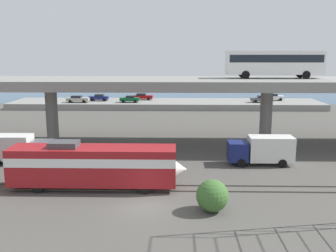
{
  "coord_description": "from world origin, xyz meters",
  "views": [
    {
      "loc": [
        2.37,
        -27.56,
        11.66
      ],
      "look_at": [
        1.32,
        16.56,
        3.15
      ],
      "focal_mm": 40.67,
      "sensor_mm": 36.0,
      "label": 1
    }
  ],
  "objects_px": {
    "service_truck_east": "(18,148)",
    "parked_car_3": "(142,96)",
    "parked_car_1": "(273,97)",
    "parked_car_2": "(262,99)",
    "parked_car_0": "(78,99)",
    "transit_bus_on_overpass": "(274,62)",
    "train_locomotive": "(101,164)",
    "parked_car_4": "(99,97)",
    "parked_car_5": "(130,99)",
    "service_truck_west": "(262,149)"
  },
  "relations": [
    {
      "from": "service_truck_east",
      "to": "parked_car_3",
      "type": "height_order",
      "value": "service_truck_east"
    },
    {
      "from": "parked_car_1",
      "to": "parked_car_2",
      "type": "relative_size",
      "value": 0.97
    },
    {
      "from": "parked_car_3",
      "to": "parked_car_0",
      "type": "bearing_deg",
      "value": -159.54
    },
    {
      "from": "service_truck_east",
      "to": "parked_car_1",
      "type": "relative_size",
      "value": 1.55
    },
    {
      "from": "parked_car_0",
      "to": "parked_car_1",
      "type": "xyz_separation_m",
      "value": [
        42.41,
        4.55,
        -0.0
      ]
    },
    {
      "from": "service_truck_east",
      "to": "parked_car_2",
      "type": "height_order",
      "value": "service_truck_east"
    },
    {
      "from": "transit_bus_on_overpass",
      "to": "train_locomotive",
      "type": "bearing_deg",
      "value": -137.44
    },
    {
      "from": "parked_car_0",
      "to": "parked_car_3",
      "type": "xyz_separation_m",
      "value": [
        13.29,
        4.96,
        -0.0
      ]
    },
    {
      "from": "train_locomotive",
      "to": "parked_car_4",
      "type": "xyz_separation_m",
      "value": [
        -10.61,
        51.07,
        -0.13
      ]
    },
    {
      "from": "train_locomotive",
      "to": "service_truck_east",
      "type": "bearing_deg",
      "value": 144.21
    },
    {
      "from": "train_locomotive",
      "to": "transit_bus_on_overpass",
      "type": "bearing_deg",
      "value": 42.56
    },
    {
      "from": "parked_car_4",
      "to": "parked_car_5",
      "type": "bearing_deg",
      "value": 160.46
    },
    {
      "from": "parked_car_2",
      "to": "parked_car_4",
      "type": "bearing_deg",
      "value": -3.01
    },
    {
      "from": "parked_car_1",
      "to": "parked_car_4",
      "type": "xyz_separation_m",
      "value": [
        -38.46,
        -1.66,
        -0.0
      ]
    },
    {
      "from": "transit_bus_on_overpass",
      "to": "parked_car_0",
      "type": "relative_size",
      "value": 2.56
    },
    {
      "from": "parked_car_0",
      "to": "train_locomotive",
      "type": "bearing_deg",
      "value": -73.18
    },
    {
      "from": "train_locomotive",
      "to": "transit_bus_on_overpass",
      "type": "distance_m",
      "value": 26.8
    },
    {
      "from": "service_truck_east",
      "to": "parked_car_5",
      "type": "xyz_separation_m",
      "value": [
        6.98,
        40.99,
        0.42
      ]
    },
    {
      "from": "train_locomotive",
      "to": "parked_car_4",
      "type": "height_order",
      "value": "train_locomotive"
    },
    {
      "from": "train_locomotive",
      "to": "service_truck_west",
      "type": "height_order",
      "value": "train_locomotive"
    },
    {
      "from": "parked_car_1",
      "to": "parked_car_2",
      "type": "xyz_separation_m",
      "value": [
        -3.33,
        -3.51,
        0.0
      ]
    },
    {
      "from": "service_truck_west",
      "to": "parked_car_5",
      "type": "bearing_deg",
      "value": -65.05
    },
    {
      "from": "parked_car_4",
      "to": "train_locomotive",
      "type": "bearing_deg",
      "value": 101.74
    },
    {
      "from": "service_truck_east",
      "to": "parked_car_1",
      "type": "xyz_separation_m",
      "value": [
        38.33,
        45.17,
        0.42
      ]
    },
    {
      "from": "parked_car_3",
      "to": "parked_car_4",
      "type": "relative_size",
      "value": 1.09
    },
    {
      "from": "service_truck_east",
      "to": "parked_car_2",
      "type": "distance_m",
      "value": 54.41
    },
    {
      "from": "service_truck_east",
      "to": "transit_bus_on_overpass",
      "type": "bearing_deg",
      "value": 18.29
    },
    {
      "from": "train_locomotive",
      "to": "parked_car_1",
      "type": "bearing_deg",
      "value": 62.16
    },
    {
      "from": "transit_bus_on_overpass",
      "to": "parked_car_4",
      "type": "bearing_deg",
      "value": 130.95
    },
    {
      "from": "transit_bus_on_overpass",
      "to": "parked_car_3",
      "type": "bearing_deg",
      "value": 119.15
    },
    {
      "from": "train_locomotive",
      "to": "transit_bus_on_overpass",
      "type": "height_order",
      "value": "transit_bus_on_overpass"
    },
    {
      "from": "parked_car_2",
      "to": "parked_car_3",
      "type": "distance_m",
      "value": 26.09
    },
    {
      "from": "service_truck_west",
      "to": "service_truck_east",
      "type": "xyz_separation_m",
      "value": [
        -26.05,
        0.0,
        0.0
      ]
    },
    {
      "from": "train_locomotive",
      "to": "parked_car_0",
      "type": "distance_m",
      "value": 50.33
    },
    {
      "from": "parked_car_5",
      "to": "transit_bus_on_overpass",
      "type": "bearing_deg",
      "value": 125.41
    },
    {
      "from": "parked_car_1",
      "to": "service_truck_east",
      "type": "bearing_deg",
      "value": -130.32
    },
    {
      "from": "parked_car_0",
      "to": "parked_car_2",
      "type": "xyz_separation_m",
      "value": [
        39.08,
        1.04,
        -0.0
      ]
    },
    {
      "from": "service_truck_east",
      "to": "parked_car_0",
      "type": "xyz_separation_m",
      "value": [
        -4.07,
        40.61,
        0.43
      ]
    },
    {
      "from": "service_truck_west",
      "to": "parked_car_5",
      "type": "height_order",
      "value": "service_truck_west"
    },
    {
      "from": "parked_car_1",
      "to": "parked_car_2",
      "type": "height_order",
      "value": "same"
    },
    {
      "from": "service_truck_west",
      "to": "parked_car_1",
      "type": "distance_m",
      "value": 46.81
    },
    {
      "from": "parked_car_0",
      "to": "parked_car_2",
      "type": "bearing_deg",
      "value": 1.53
    },
    {
      "from": "service_truck_west",
      "to": "parked_car_3",
      "type": "relative_size",
      "value": 1.48
    },
    {
      "from": "service_truck_east",
      "to": "parked_car_0",
      "type": "distance_m",
      "value": 40.82
    },
    {
      "from": "parked_car_4",
      "to": "parked_car_1",
      "type": "bearing_deg",
      "value": -177.52
    },
    {
      "from": "train_locomotive",
      "to": "service_truck_west",
      "type": "xyz_separation_m",
      "value": [
        15.56,
        7.56,
        -0.56
      ]
    },
    {
      "from": "train_locomotive",
      "to": "parked_car_5",
      "type": "xyz_separation_m",
      "value": [
        -3.51,
        48.55,
        -0.13
      ]
    },
    {
      "from": "service_truck_west",
      "to": "service_truck_east",
      "type": "distance_m",
      "value": 26.05
    },
    {
      "from": "parked_car_0",
      "to": "parked_car_4",
      "type": "xyz_separation_m",
      "value": [
        3.95,
        2.89,
        -0.0
      ]
    },
    {
      "from": "parked_car_1",
      "to": "transit_bus_on_overpass",
      "type": "bearing_deg",
      "value": -104.36
    }
  ]
}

